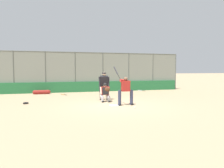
{
  "coord_description": "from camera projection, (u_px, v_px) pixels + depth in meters",
  "views": [
    {
      "loc": [
        3.16,
        10.81,
        1.87
      ],
      "look_at": [
        -0.18,
        -1.0,
        1.05
      ],
      "focal_mm": 35.0,
      "sensor_mm": 36.0,
      "label": 1
    }
  ],
  "objects": [
    {
      "name": "ground_plane",
      "position": [
        114.0,
        105.0,
        11.36
      ],
      "size": [
        160.0,
        160.0,
        0.0
      ],
      "primitive_type": "plane",
      "color": "tan"
    },
    {
      "name": "home_plate_marker",
      "position": [
        114.0,
        105.0,
        11.36
      ],
      "size": [
        0.43,
        0.43,
        0.01
      ],
      "primitive_type": "cube",
      "color": "white",
      "rests_on": "ground_plane"
    },
    {
      "name": "backstop_fence",
      "position": [
        89.0,
        71.0,
        18.32
      ],
      "size": [
        16.52,
        0.08,
        3.32
      ],
      "color": "#515651",
      "rests_on": "ground_plane"
    },
    {
      "name": "padding_wall",
      "position": [
        90.0,
        87.0,
        18.31
      ],
      "size": [
        16.11,
        0.18,
        0.85
      ],
      "primitive_type": "cube",
      "color": "#236638",
      "rests_on": "ground_plane"
    },
    {
      "name": "bleachers_beyond",
      "position": [
        93.0,
        84.0,
        21.03
      ],
      "size": [
        11.51,
        2.5,
        1.48
      ],
      "color": "slate",
      "rests_on": "ground_plane"
    },
    {
      "name": "batter_at_plate",
      "position": [
        125.0,
        90.0,
        11.39
      ],
      "size": [
        0.97,
        0.58,
        2.03
      ],
      "rotation": [
        0.0,
        0.0,
        0.01
      ],
      "color": "#2D334C",
      "rests_on": "ground_plane"
    },
    {
      "name": "catcher_behind_plate",
      "position": [
        105.0,
        92.0,
        12.58
      ],
      "size": [
        0.58,
        0.71,
        1.09
      ],
      "rotation": [
        0.0,
        0.0,
        -0.09
      ],
      "color": "#B7B7BC",
      "rests_on": "ground_plane"
    },
    {
      "name": "umpire_home",
      "position": [
        104.0,
        85.0,
        13.36
      ],
      "size": [
        0.69,
        0.45,
        1.69
      ],
      "rotation": [
        0.0,
        0.0,
        -0.09
      ],
      "color": "gray",
      "rests_on": "ground_plane"
    },
    {
      "name": "spare_bat_near_backstop",
      "position": [
        141.0,
        91.0,
        19.03
      ],
      "size": [
        0.37,
        0.82,
        0.07
      ],
      "rotation": [
        0.0,
        0.0,
        5.1
      ],
      "color": "black",
      "rests_on": "ground_plane"
    },
    {
      "name": "spare_bat_by_padding",
      "position": [
        63.0,
        94.0,
        16.07
      ],
      "size": [
        0.41,
        0.82,
        0.07
      ],
      "rotation": [
        0.0,
        0.0,
        5.14
      ],
      "color": "black",
      "rests_on": "ground_plane"
    },
    {
      "name": "fielding_glove_on_dirt",
      "position": [
        26.0,
        103.0,
        11.81
      ],
      "size": [
        0.3,
        0.23,
        0.11
      ],
      "color": "black",
      "rests_on": "ground_plane"
    },
    {
      "name": "baseball_loose",
      "position": [
        135.0,
        107.0,
        10.52
      ],
      "size": [
        0.07,
        0.07,
        0.07
      ],
      "primitive_type": "sphere",
      "color": "white",
      "rests_on": "ground_plane"
    },
    {
      "name": "equipment_bag_dugout_side",
      "position": [
        42.0,
        92.0,
        16.56
      ],
      "size": [
        1.32,
        0.3,
        0.3
      ],
      "color": "maroon",
      "rests_on": "ground_plane"
    }
  ]
}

